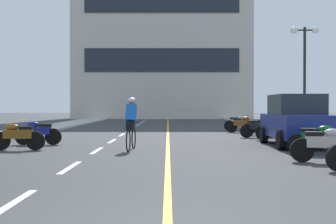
{
  "coord_description": "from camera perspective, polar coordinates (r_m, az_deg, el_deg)",
  "views": [
    {
      "loc": [
        0.26,
        -4.64,
        1.41
      ],
      "look_at": [
        0.32,
        19.78,
        1.1
      ],
      "focal_mm": 49.53,
      "sensor_mm": 36.0,
      "label": 1
    }
  ],
  "objects": [
    {
      "name": "ground_plane",
      "position": [
        25.68,
        -0.73,
        -2.41
      ],
      "size": [
        140.0,
        140.0,
        0.0
      ],
      "primitive_type": "plane",
      "color": "#38383A"
    },
    {
      "name": "curb_left",
      "position": [
        29.63,
        -14.74,
        -1.9
      ],
      "size": [
        2.4,
        72.0,
        0.12
      ],
      "primitive_type": "cube",
      "color": "#B7B2A8",
      "rests_on": "ground"
    },
    {
      "name": "curb_right",
      "position": [
        29.5,
        13.46,
        -1.91
      ],
      "size": [
        2.4,
        72.0,
        0.12
      ],
      "primitive_type": "cube",
      "color": "#B7B2A8",
      "rests_on": "ground"
    },
    {
      "name": "lane_dash_0",
      "position": [
        7.15,
        -18.87,
        -10.68
      ],
      "size": [
        0.14,
        2.2,
        0.01
      ],
      "primitive_type": "cube",
      "color": "silver",
      "rests_on": "ground"
    },
    {
      "name": "lane_dash_1",
      "position": [
        10.97,
        -12.11,
        -6.67
      ],
      "size": [
        0.14,
        2.2,
        0.01
      ],
      "primitive_type": "cube",
      "color": "silver",
      "rests_on": "ground"
    },
    {
      "name": "lane_dash_2",
      "position": [
        14.88,
        -8.91,
        -4.71
      ],
      "size": [
        0.14,
        2.2,
        0.01
      ],
      "primitive_type": "cube",
      "color": "silver",
      "rests_on": "ground"
    },
    {
      "name": "lane_dash_3",
      "position": [
        18.83,
        -7.05,
        -3.56
      ],
      "size": [
        0.14,
        2.2,
        0.01
      ],
      "primitive_type": "cube",
      "color": "silver",
      "rests_on": "ground"
    },
    {
      "name": "lane_dash_4",
      "position": [
        22.8,
        -5.84,
        -2.81
      ],
      "size": [
        0.14,
        2.2,
        0.01
      ],
      "primitive_type": "cube",
      "color": "silver",
      "rests_on": "ground"
    },
    {
      "name": "lane_dash_5",
      "position": [
        26.77,
        -4.99,
        -2.28
      ],
      "size": [
        0.14,
        2.2,
        0.01
      ],
      "primitive_type": "cube",
      "color": "silver",
      "rests_on": "ground"
    },
    {
      "name": "lane_dash_6",
      "position": [
        30.76,
        -4.37,
        -1.89
      ],
      "size": [
        0.14,
        2.2,
        0.01
      ],
      "primitive_type": "cube",
      "color": "silver",
      "rests_on": "ground"
    },
    {
      "name": "lane_dash_7",
      "position": [
        34.74,
        -3.88,
        -1.59
      ],
      "size": [
        0.14,
        2.2,
        0.01
      ],
      "primitive_type": "cube",
      "color": "silver",
      "rests_on": "ground"
    },
    {
      "name": "lane_dash_8",
      "position": [
        38.73,
        -3.5,
        -1.35
      ],
      "size": [
        0.14,
        2.2,
        0.01
      ],
      "primitive_type": "cube",
      "color": "silver",
      "rests_on": "ground"
    },
    {
      "name": "lane_dash_9",
      "position": [
        42.72,
        -3.19,
        -1.15
      ],
      "size": [
        0.14,
        2.2,
        0.01
      ],
      "primitive_type": "cube",
      "color": "silver",
      "rests_on": "ground"
    },
    {
      "name": "lane_dash_10",
      "position": [
        46.72,
        -2.93,
        -0.99
      ],
      "size": [
        0.14,
        2.2,
        0.01
      ],
      "primitive_type": "cube",
      "color": "silver",
      "rests_on": "ground"
    },
    {
      "name": "lane_dash_11",
      "position": [
        50.71,
        -2.71,
        -0.85
      ],
      "size": [
        0.14,
        2.2,
        0.01
      ],
      "primitive_type": "cube",
      "color": "silver",
      "rests_on": "ground"
    },
    {
      "name": "centre_line_yellow",
      "position": [
        28.68,
        -0.17,
        -2.08
      ],
      "size": [
        0.12,
        66.0,
        0.01
      ],
      "primitive_type": "cube",
      "color": "gold",
      "rests_on": "ground"
    },
    {
      "name": "office_building",
      "position": [
        55.2,
        -0.85,
        10.28
      ],
      "size": [
        19.72,
        9.71,
        21.12
      ],
      "color": "beige",
      "rests_on": "ground"
    },
    {
      "name": "street_lamp_mid",
      "position": [
        24.75,
        16.31,
        6.72
      ],
      "size": [
        1.46,
        0.36,
        5.34
      ],
      "color": "black",
      "rests_on": "curb_right"
    },
    {
      "name": "parked_car_near",
      "position": [
        16.89,
        15.3,
        -0.98
      ],
      "size": [
        1.95,
        4.21,
        1.82
      ],
      "color": "black",
      "rests_on": "ground"
    },
    {
      "name": "motorcycle_2",
      "position": [
        12.26,
        18.58,
        -3.7
      ],
      "size": [
        1.7,
        0.6,
        0.92
      ],
      "color": "black",
      "rests_on": "ground"
    },
    {
      "name": "motorcycle_3",
      "position": [
        14.03,
        17.83,
        -3.14
      ],
      "size": [
        1.63,
        0.81,
        0.92
      ],
      "color": "black",
      "rests_on": "ground"
    },
    {
      "name": "motorcycle_4",
      "position": [
        15.52,
        -18.16,
        -2.77
      ],
      "size": [
        1.7,
        0.6,
        0.92
      ],
      "color": "black",
      "rests_on": "ground"
    },
    {
      "name": "motorcycle_5",
      "position": [
        17.48,
        -15.88,
        -2.38
      ],
      "size": [
        1.7,
        0.6,
        0.92
      ],
      "color": "black",
      "rests_on": "ground"
    },
    {
      "name": "motorcycle_6",
      "position": [
        19.32,
        13.11,
        -2.07
      ],
      "size": [
        1.66,
        0.72,
        0.92
      ],
      "color": "black",
      "rests_on": "ground"
    },
    {
      "name": "motorcycle_7",
      "position": [
        21.02,
        10.98,
        -1.84
      ],
      "size": [
        1.7,
        0.6,
        0.92
      ],
      "color": "black",
      "rests_on": "ground"
    },
    {
      "name": "motorcycle_8",
      "position": [
        22.84,
        11.07,
        -1.63
      ],
      "size": [
        1.7,
        0.6,
        0.92
      ],
      "color": "black",
      "rests_on": "ground"
    },
    {
      "name": "motorcycle_9",
      "position": [
        24.92,
        8.96,
        -1.43
      ],
      "size": [
        1.7,
        0.6,
        0.92
      ],
      "color": "black",
      "rests_on": "ground"
    },
    {
      "name": "motorcycle_10",
      "position": [
        26.94,
        8.44,
        -1.27
      ],
      "size": [
        1.64,
        0.8,
        0.92
      ],
      "color": "black",
      "rests_on": "ground"
    },
    {
      "name": "cyclist_rider",
      "position": [
        14.84,
        -4.72,
        -1.3
      ],
      "size": [
        0.42,
        1.77,
        1.71
      ],
      "color": "black",
      "rests_on": "ground"
    }
  ]
}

